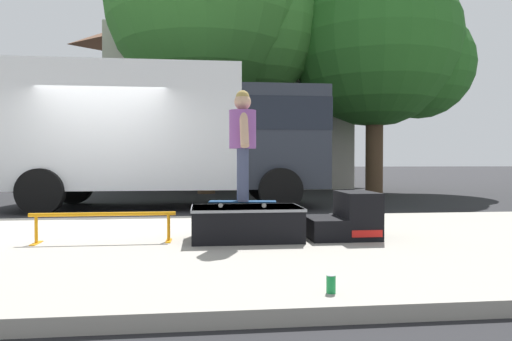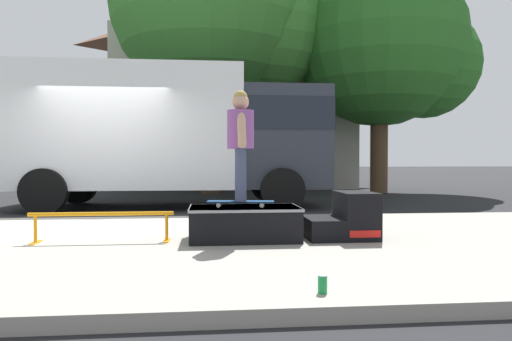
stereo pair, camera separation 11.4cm
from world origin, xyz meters
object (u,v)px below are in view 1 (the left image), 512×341
Objects in this scene: skate_box at (246,222)px; soda_can at (331,284)px; grind_rail at (103,219)px; box_truck at (169,131)px; skateboard at (243,202)px; street_tree_neighbour at (218,8)px; kicker_ramp at (347,219)px; street_tree_main at (384,48)px; skater_kid at (243,136)px.

soda_can is at bearing -80.40° from skate_box.
grind_rail is 5.31m from box_truck.
box_truck is (-1.20, 5.14, 1.14)m from skateboard.
kicker_ramp is at bearing -82.63° from street_tree_neighbour.
street_tree_main is (5.44, 9.26, 4.16)m from skateboard.
kicker_ramp is 11.08m from street_tree_neighbour.
street_tree_neighbour is (-0.39, 11.77, 5.72)m from soda_can.
street_tree_neighbour reaches higher than box_truck.
street_tree_neighbour reaches higher than grind_rail.
street_tree_neighbour is at bearing 80.35° from grind_rail.
box_truck is at bearing 103.65° from skate_box.
skateboard is at bearing -0.33° from grind_rail.
soda_can is at bearing -79.27° from skater_kid.
skateboard is at bearing -135.00° from skater_kid.
kicker_ramp is 1.60m from skater_kid.
grind_rail is 1.25× the size of skater_kid.
skateboard reaches higher than soda_can.
street_tree_neighbour is (1.24, 4.38, 4.20)m from box_truck.
street_tree_main is at bearing 59.74° from skate_box.
street_tree_main is (4.18, 9.25, 4.38)m from kicker_ramp.
skate_box is 1.57× the size of kicker_ramp.
skate_box is 11.02m from street_tree_neighbour.
skate_box is at bearing 15.85° from skater_kid.
skater_kid is (-0.04, -0.01, 1.01)m from skate_box.
skateboard is 10.91m from street_tree_neighbour.
skateboard is at bearing 100.73° from soda_can.
skater_kid reaches higher than kicker_ramp.
skate_box is 0.14× the size of street_tree_neighbour.
skateboard is (-1.26, -0.01, 0.22)m from kicker_ramp.
grind_rail is at bearing 131.66° from soda_can.
skate_box is 1.60× the size of skateboard.
street_tree_neighbour is (0.03, 9.52, 4.57)m from skater_kid.
skateboard is (-0.04, -0.01, 0.24)m from skate_box.
skate_box is 1.63m from grind_rail.
soda_can is at bearing -77.58° from box_truck.
kicker_ramp is 2.42m from soda_can.
soda_can is at bearing -113.53° from street_tree_main.
grind_rail is 1.59m from skateboard.
skate_box is 10.17× the size of soda_can.
skater_kid is 10.56m from street_tree_neighbour.
kicker_ramp is 0.12× the size of box_truck.
skateboard is 0.09× the size of street_tree_neighbour.
skater_kid reaches higher than skateboard.
skate_box is at bearing 0.12° from grind_rail.
street_tree_neighbour is (-0.01, 9.51, 5.57)m from skate_box.
box_truck reaches higher than soda_can.
kicker_ramp is 0.09× the size of street_tree_neighbour.
skater_kid is (1.58, -0.01, 0.95)m from grind_rail.
skateboard is 11.52m from street_tree_main.
grind_rail reaches higher than soda_can.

